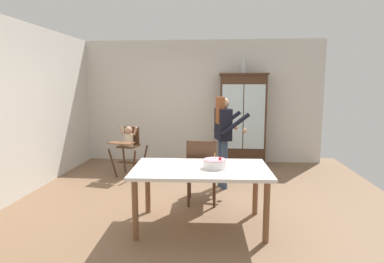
{
  "coord_description": "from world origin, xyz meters",
  "views": [
    {
      "loc": [
        0.44,
        -4.7,
        1.74
      ],
      "look_at": [
        -0.03,
        0.7,
        0.95
      ],
      "focal_mm": 30.53,
      "sensor_mm": 36.0,
      "label": 1
    }
  ],
  "objects_px": {
    "ceramic_vase": "(244,68)",
    "dining_chair_far_side": "(201,168)",
    "birthday_cake": "(215,164)",
    "adult_person": "(224,131)",
    "china_cabinet": "(243,119)",
    "dining_table": "(201,174)",
    "high_chair_with_toddler": "(128,142)"
  },
  "relations": [
    {
      "from": "ceramic_vase",
      "to": "dining_chair_far_side",
      "type": "xyz_separation_m",
      "value": [
        -0.74,
        -2.53,
        -1.53
      ]
    },
    {
      "from": "ceramic_vase",
      "to": "birthday_cake",
      "type": "relative_size",
      "value": 0.96
    },
    {
      "from": "adult_person",
      "to": "birthday_cake",
      "type": "bearing_deg",
      "value": 158.21
    },
    {
      "from": "dining_chair_far_side",
      "to": "china_cabinet",
      "type": "bearing_deg",
      "value": -108.41
    },
    {
      "from": "adult_person",
      "to": "china_cabinet",
      "type": "bearing_deg",
      "value": -31.76
    },
    {
      "from": "dining_chair_far_side",
      "to": "dining_table",
      "type": "bearing_deg",
      "value": 90.54
    },
    {
      "from": "ceramic_vase",
      "to": "adult_person",
      "type": "distance_m",
      "value": 2.06
    },
    {
      "from": "adult_person",
      "to": "birthday_cake",
      "type": "distance_m",
      "value": 1.59
    },
    {
      "from": "adult_person",
      "to": "dining_table",
      "type": "relative_size",
      "value": 0.91
    },
    {
      "from": "dining_chair_far_side",
      "to": "ceramic_vase",
      "type": "bearing_deg",
      "value": -108.37
    },
    {
      "from": "high_chair_with_toddler",
      "to": "dining_chair_far_side",
      "type": "relative_size",
      "value": 0.99
    },
    {
      "from": "china_cabinet",
      "to": "high_chair_with_toddler",
      "type": "relative_size",
      "value": 2.07
    },
    {
      "from": "dining_table",
      "to": "dining_chair_far_side",
      "type": "height_order",
      "value": "dining_chair_far_side"
    },
    {
      "from": "china_cabinet",
      "to": "birthday_cake",
      "type": "distance_m",
      "value": 3.3
    },
    {
      "from": "dining_table",
      "to": "birthday_cake",
      "type": "distance_m",
      "value": 0.22
    },
    {
      "from": "china_cabinet",
      "to": "high_chair_with_toddler",
      "type": "xyz_separation_m",
      "value": [
        -2.21,
        -1.1,
        -0.34
      ]
    },
    {
      "from": "ceramic_vase",
      "to": "dining_table",
      "type": "xyz_separation_m",
      "value": [
        -0.7,
        -3.24,
        -1.43
      ]
    },
    {
      "from": "ceramic_vase",
      "to": "dining_chair_far_side",
      "type": "distance_m",
      "value": 3.05
    },
    {
      "from": "adult_person",
      "to": "dining_table",
      "type": "height_order",
      "value": "adult_person"
    },
    {
      "from": "high_chair_with_toddler",
      "to": "adult_person",
      "type": "relative_size",
      "value": 0.62
    },
    {
      "from": "high_chair_with_toddler",
      "to": "birthday_cake",
      "type": "distance_m",
      "value": 2.72
    },
    {
      "from": "high_chair_with_toddler",
      "to": "birthday_cake",
      "type": "relative_size",
      "value": 3.39
    },
    {
      "from": "china_cabinet",
      "to": "birthday_cake",
      "type": "relative_size",
      "value": 7.03
    },
    {
      "from": "dining_table",
      "to": "birthday_cake",
      "type": "bearing_deg",
      "value": -3.76
    },
    {
      "from": "dining_table",
      "to": "birthday_cake",
      "type": "relative_size",
      "value": 5.98
    },
    {
      "from": "ceramic_vase",
      "to": "birthday_cake",
      "type": "height_order",
      "value": "ceramic_vase"
    },
    {
      "from": "high_chair_with_toddler",
      "to": "dining_chair_far_side",
      "type": "xyz_separation_m",
      "value": [
        1.47,
        -1.43,
        -0.1
      ]
    },
    {
      "from": "high_chair_with_toddler",
      "to": "dining_chair_far_side",
      "type": "bearing_deg",
      "value": -32.86
    },
    {
      "from": "china_cabinet",
      "to": "dining_chair_far_side",
      "type": "bearing_deg",
      "value": -106.25
    },
    {
      "from": "dining_table",
      "to": "dining_chair_far_side",
      "type": "bearing_deg",
      "value": 92.7
    },
    {
      "from": "birthday_cake",
      "to": "dining_chair_far_side",
      "type": "height_order",
      "value": "dining_chair_far_side"
    },
    {
      "from": "dining_table",
      "to": "dining_chair_far_side",
      "type": "distance_m",
      "value": 0.71
    }
  ]
}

